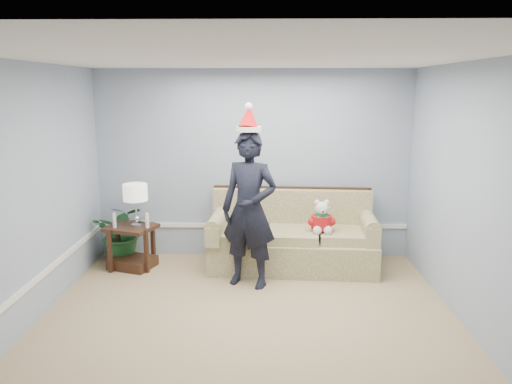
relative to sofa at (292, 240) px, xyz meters
The scene contains 10 objects.
room_shell 2.32m from the sofa, 105.18° to the right, with size 4.54×5.04×2.74m.
wainscot_trim 1.93m from the sofa, 153.62° to the right, with size 4.49×4.99×0.06m.
sofa is the anchor object (origin of this frame).
side_table 2.21m from the sofa, behind, with size 0.75×0.69×0.59m.
table_lamp 2.23m from the sofa, behind, with size 0.33×0.33×0.58m.
candle_pair 2.21m from the sofa, behind, with size 0.49×0.05×0.20m.
houseplant 2.41m from the sofa, behind, with size 0.76×0.66×0.84m, color #1F5629.
man 1.07m from the sofa, 129.87° to the right, with size 0.71×0.46×1.94m, color black.
santa_hat 1.92m from the sofa, 130.56° to the right, with size 0.36×0.39×0.35m.
teddy_bear 0.54m from the sofa, 28.88° to the right, with size 0.28×0.32×0.44m.
Camera 1 is at (0.18, -4.58, 2.43)m, focal length 35.00 mm.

